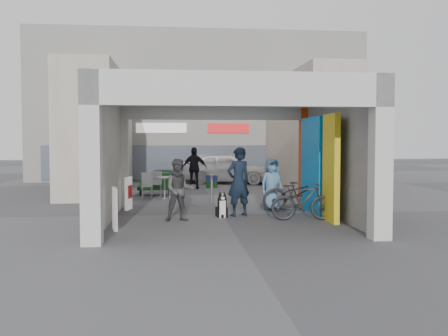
{
  "coord_description": "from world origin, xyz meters",
  "views": [
    {
      "loc": [
        -1.35,
        -14.16,
        2.08
      ],
      "look_at": [
        0.17,
        1.0,
        1.28
      ],
      "focal_mm": 40.0,
      "sensor_mm": 36.0,
      "label": 1
    }
  ],
  "objects": [
    {
      "name": "bicycle_rear",
      "position": [
        2.05,
        -1.3,
        0.51
      ],
      "size": [
        1.73,
        0.58,
        1.03
      ],
      "primitive_type": "imported",
      "rotation": [
        0.0,
        0.0,
        1.51
      ],
      "color": "black",
      "rests_on": "ground"
    },
    {
      "name": "man_with_dog",
      "position": [
        0.44,
        -0.36,
        0.96
      ],
      "size": [
        0.83,
        0.7,
        1.93
      ],
      "primitive_type": "imported",
      "rotation": [
        0.0,
        0.0,
        3.54
      ],
      "color": "black",
      "rests_on": "ground"
    },
    {
      "name": "plaza_bldg_right",
      "position": [
        4.5,
        7.5,
        2.5
      ],
      "size": [
        2.0,
        9.0,
        5.0
      ],
      "primitive_type": "cube",
      "color": "#C1B3A0",
      "rests_on": "ground"
    },
    {
      "name": "crate_stack",
      "position": [
        0.34,
        8.3,
        0.28
      ],
      "size": [
        0.55,
        0.5,
        0.56
      ],
      "rotation": [
        0.0,
        0.0,
        -0.42
      ],
      "color": "#18541D",
      "rests_on": "ground"
    },
    {
      "name": "ground",
      "position": [
        0.0,
        0.0,
        0.0
      ],
      "size": [
        90.0,
        90.0,
        0.0
      ],
      "primitive_type": "plane",
      "color": "#545459",
      "rests_on": "ground"
    },
    {
      "name": "bollard_right",
      "position": [
        1.74,
        2.55,
        0.43
      ],
      "size": [
        0.09,
        0.09,
        0.87
      ],
      "primitive_type": "cylinder",
      "color": "gray",
      "rests_on": "ground"
    },
    {
      "name": "white_van",
      "position": [
        1.31,
        10.6,
        0.76
      ],
      "size": [
        4.75,
        2.92,
        1.51
      ],
      "primitive_type": "imported",
      "rotation": [
        0.0,
        0.0,
        1.3
      ],
      "color": "white",
      "rests_on": "ground"
    },
    {
      "name": "man_back_turned",
      "position": [
        -1.21,
        -1.11,
        0.82
      ],
      "size": [
        0.83,
        0.66,
        1.63
      ],
      "primitive_type": "imported",
      "rotation": [
        0.0,
        0.0,
        0.06
      ],
      "color": "#404042",
      "rests_on": "ground"
    },
    {
      "name": "bollard_left",
      "position": [
        -1.48,
        2.33,
        0.44
      ],
      "size": [
        0.09,
        0.09,
        0.88
      ],
      "primitive_type": "cylinder",
      "color": "gray",
      "rests_on": "ground"
    },
    {
      "name": "man_elderly",
      "position": [
        1.62,
        0.84,
        0.79
      ],
      "size": [
        0.91,
        0.78,
        1.58
      ],
      "primitive_type": "imported",
      "rotation": [
        0.0,
        0.0,
        0.43
      ],
      "color": "#5984AD",
      "rests_on": "ground"
    },
    {
      "name": "produce_stand",
      "position": [
        -2.11,
        5.42,
        0.34
      ],
      "size": [
        1.32,
        0.71,
        0.87
      ],
      "rotation": [
        0.0,
        0.0,
        -0.08
      ],
      "color": "black",
      "rests_on": "ground"
    },
    {
      "name": "advert_board_far",
      "position": [
        -2.75,
        1.29,
        0.51
      ],
      "size": [
        0.19,
        0.56,
        1.0
      ],
      "rotation": [
        0.0,
        0.0,
        -0.19
      ],
      "color": "white",
      "rests_on": "ground"
    },
    {
      "name": "border_collie",
      "position": [
        -0.05,
        -0.6,
        0.29
      ],
      "size": [
        0.27,
        0.53,
        0.73
      ],
      "rotation": [
        0.0,
        0.0,
        0.2
      ],
      "color": "black",
      "rests_on": "ground"
    },
    {
      "name": "man_crates",
      "position": [
        -0.46,
        7.79,
        0.92
      ],
      "size": [
        1.12,
        0.54,
        1.85
      ],
      "primitive_type": "imported",
      "rotation": [
        0.0,
        0.0,
        3.06
      ],
      "color": "black",
      "rests_on": "ground"
    },
    {
      "name": "bicycle_front",
      "position": [
        2.3,
        0.34,
        0.55
      ],
      "size": [
        2.11,
        0.8,
        1.1
      ],
      "primitive_type": "imported",
      "rotation": [
        0.0,
        0.0,
        1.61
      ],
      "color": "black",
      "rests_on": "ground"
    },
    {
      "name": "far_building",
      "position": [
        -0.0,
        13.99,
        3.99
      ],
      "size": [
        18.0,
        4.08,
        8.0
      ],
      "color": "white",
      "rests_on": "ground"
    },
    {
      "name": "cafe_set",
      "position": [
        -1.83,
        4.57,
        0.34
      ],
      "size": [
        1.57,
        1.27,
        0.95
      ],
      "rotation": [
        0.0,
        0.0,
        0.43
      ],
      "color": "#99999D",
      "rests_on": "ground"
    },
    {
      "name": "advert_board_near",
      "position": [
        -2.75,
        -2.28,
        0.51
      ],
      "size": [
        0.19,
        0.56,
        1.0
      ],
      "rotation": [
        0.0,
        0.0,
        0.19
      ],
      "color": "white",
      "rests_on": "ground"
    },
    {
      "name": "plaza_bldg_left",
      "position": [
        -4.5,
        7.5,
        2.5
      ],
      "size": [
        2.0,
        9.0,
        5.0
      ],
      "primitive_type": "cube",
      "color": "#C1B3A0",
      "rests_on": "ground"
    },
    {
      "name": "bollard_center",
      "position": [
        -0.09,
        2.5,
        0.48
      ],
      "size": [
        0.09,
        0.09,
        0.97
      ],
      "primitive_type": "cylinder",
      "color": "gray",
      "rests_on": "ground"
    },
    {
      "name": "arcade_canopy",
      "position": [
        0.54,
        -0.82,
        2.3
      ],
      "size": [
        6.4,
        6.45,
        6.4
      ],
      "color": "beige",
      "rests_on": "ground"
    }
  ]
}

